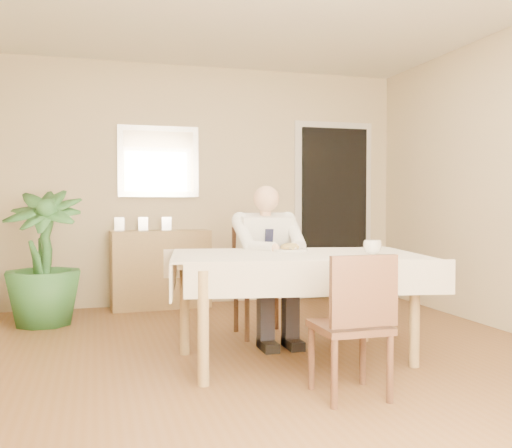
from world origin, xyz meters
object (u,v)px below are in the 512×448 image
object	(u,v)px
dining_table	(295,266)
potted_palm	(43,257)
chair_near	(355,319)
coffee_mug	(372,247)
chair_far	(260,274)
sideboard	(161,269)
seated_man	(270,255)

from	to	relation	value
dining_table	potted_palm	world-z (taller)	potted_palm
dining_table	chair_near	bearing A→B (deg)	-77.04
coffee_mug	potted_palm	distance (m)	2.99
potted_palm	dining_table	bearing A→B (deg)	-43.87
dining_table	chair_near	distance (m)	0.88
chair_far	sideboard	world-z (taller)	chair_far
dining_table	seated_man	xyz separation A→B (m)	(-0.00, 0.59, 0.02)
coffee_mug	potted_palm	world-z (taller)	potted_palm
chair_near	sideboard	bearing A→B (deg)	102.93
coffee_mug	sideboard	world-z (taller)	coffee_mug
potted_palm	seated_man	bearing A→B (deg)	-32.25
chair_far	sideboard	bearing A→B (deg)	115.58
dining_table	coffee_mug	size ratio (longest dim) A/B	15.47
chair_near	potted_palm	distance (m)	3.17
chair_far	seated_man	bearing A→B (deg)	-90.01
dining_table	potted_palm	xyz separation A→B (m)	(-1.80, 1.73, -0.06)
seated_man	dining_table	bearing A→B (deg)	-90.00
coffee_mug	dining_table	bearing A→B (deg)	160.41
chair_near	seated_man	size ratio (longest dim) A/B	0.66
coffee_mug	sideboard	distance (m)	2.77
coffee_mug	sideboard	xyz separation A→B (m)	(-1.18, 2.47, -0.39)
dining_table	seated_man	size ratio (longest dim) A/B	1.51
seated_man	chair_near	bearing A→B (deg)	-87.97
dining_table	sideboard	size ratio (longest dim) A/B	1.84
dining_table	potted_palm	distance (m)	2.49
chair_near	coffee_mug	size ratio (longest dim) A/B	6.79
sideboard	potted_palm	distance (m)	1.27
dining_table	sideboard	world-z (taller)	sideboard
dining_table	coffee_mug	xyz separation A→B (m)	(0.50, -0.18, 0.13)
seated_man	sideboard	bearing A→B (deg)	111.69
potted_palm	chair_near	bearing A→B (deg)	-54.38
chair_far	chair_near	xyz separation A→B (m)	(0.05, -1.73, -0.05)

